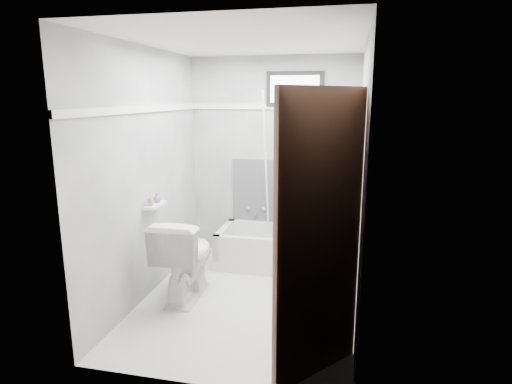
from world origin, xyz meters
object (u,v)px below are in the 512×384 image
(bathtub, at_px, (283,248))
(soap_bottle_b, at_px, (157,198))
(soap_bottle_a, at_px, (151,200))
(door, at_px, (359,258))
(toilet, at_px, (185,257))
(office_chair, at_px, (306,216))

(bathtub, bearing_deg, soap_bottle_b, -142.78)
(soap_bottle_a, bearing_deg, door, -32.16)
(toilet, xyz_separation_m, soap_bottle_b, (-0.32, 0.11, 0.56))
(office_chair, height_order, soap_bottle_b, office_chair)
(bathtub, bearing_deg, office_chair, 11.25)
(toilet, distance_m, door, 2.11)
(office_chair, bearing_deg, bathtub, -178.16)
(bathtub, relative_size, door, 0.75)
(soap_bottle_b, bearing_deg, door, -35.05)
(toilet, xyz_separation_m, soap_bottle_a, (-0.32, -0.03, 0.56))
(bathtub, xyz_separation_m, office_chair, (0.25, 0.05, 0.39))
(office_chair, bearing_deg, toilet, -145.54)
(soap_bottle_a, distance_m, soap_bottle_b, 0.14)
(office_chair, height_order, soap_bottle_a, office_chair)
(bathtub, height_order, toilet, toilet)
(door, bearing_deg, soap_bottle_a, 147.84)
(office_chair, relative_size, soap_bottle_a, 9.66)
(bathtub, bearing_deg, soap_bottle_a, -138.56)
(bathtub, xyz_separation_m, soap_bottle_b, (-1.14, -0.86, 0.75))
(toilet, bearing_deg, soap_bottle_b, -21.50)
(toilet, distance_m, soap_bottle_a, 0.65)
(toilet, relative_size, soap_bottle_b, 8.46)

